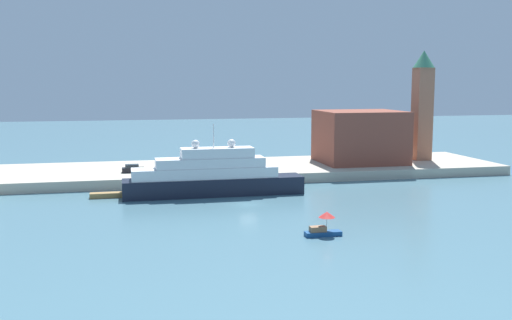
# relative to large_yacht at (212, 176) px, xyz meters

# --- Properties ---
(ground) EXTENTS (400.00, 400.00, 0.00)m
(ground) POSITION_rel_large_yacht_xyz_m (4.17, -8.52, -3.00)
(ground) COLOR slate
(quay_dock) EXTENTS (110.00, 23.82, 1.77)m
(quay_dock) POSITION_rel_large_yacht_xyz_m (4.17, 19.39, -2.11)
(quay_dock) COLOR #B7AD99
(quay_dock) RESTS_ON ground
(large_yacht) EXTENTS (28.52, 4.84, 11.36)m
(large_yacht) POSITION_rel_large_yacht_xyz_m (0.00, 0.00, 0.00)
(large_yacht) COLOR black
(large_yacht) RESTS_ON ground
(small_motorboat) EXTENTS (4.32, 1.93, 2.87)m
(small_motorboat) POSITION_rel_large_yacht_xyz_m (9.11, -27.68, -1.79)
(small_motorboat) COLOR navy
(small_motorboat) RESTS_ON ground
(work_barge) EXTENTS (6.04, 1.64, 0.79)m
(work_barge) POSITION_rel_large_yacht_xyz_m (-15.80, 1.54, -2.61)
(work_barge) COLOR olive
(work_barge) RESTS_ON ground
(harbor_building) EXTENTS (16.02, 13.91, 10.37)m
(harbor_building) POSITION_rel_large_yacht_xyz_m (32.80, 18.78, 3.96)
(harbor_building) COLOR brown
(harbor_building) RESTS_ON quay_dock
(bell_tower) EXTENTS (4.39, 4.39, 22.46)m
(bell_tower) POSITION_rel_large_yacht_xyz_m (46.85, 20.00, 10.92)
(bell_tower) COLOR #9E664C
(bell_tower) RESTS_ON quay_dock
(parked_car) EXTENTS (3.93, 1.68, 1.44)m
(parked_car) POSITION_rel_large_yacht_xyz_m (-12.01, 15.23, -0.60)
(parked_car) COLOR black
(parked_car) RESTS_ON quay_dock
(person_figure) EXTENTS (0.36, 0.36, 1.56)m
(person_figure) POSITION_rel_large_yacht_xyz_m (-7.56, 17.13, -0.51)
(person_figure) COLOR maroon
(person_figure) RESTS_ON quay_dock
(mooring_bollard) EXTENTS (0.46, 0.46, 0.73)m
(mooring_bollard) POSITION_rel_large_yacht_xyz_m (1.76, 8.65, -0.86)
(mooring_bollard) COLOR black
(mooring_bollard) RESTS_ON quay_dock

